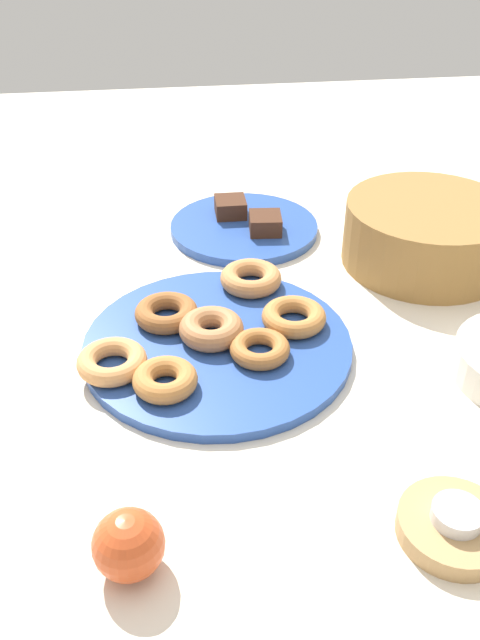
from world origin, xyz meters
TOP-DOWN VIEW (x-y plane):
  - ground_plane at (0.00, 0.00)m, footprint 2.40×2.40m
  - donut_plate at (0.00, 0.00)m, footprint 0.35×0.35m
  - donut_0 at (-0.05, -0.06)m, footprint 0.12×0.12m
  - donut_1 at (0.09, -0.07)m, footprint 0.09×0.09m
  - donut_2 at (-0.02, 0.11)m, footprint 0.12×0.12m
  - donut_3 at (-0.13, 0.06)m, footprint 0.13×0.13m
  - donut_4 at (-0.01, -0.01)m, footprint 0.12×0.12m
  - donut_5 at (0.04, 0.05)m, footprint 0.10×0.10m
  - donut_6 at (0.04, -0.14)m, footprint 0.12×0.12m
  - cake_plate at (-0.33, 0.08)m, footprint 0.25×0.25m
  - brownie_near at (-0.37, 0.06)m, footprint 0.06×0.05m
  - brownie_far at (-0.30, 0.11)m, footprint 0.06×0.06m
  - candle_holder at (0.33, 0.20)m, footprint 0.11×0.11m
  - tealight at (0.33, 0.20)m, footprint 0.05×0.05m
  - basket at (-0.19, 0.35)m, footprint 0.35×0.35m
  - apple at (0.32, -0.11)m, footprint 0.07×0.07m

SIDE VIEW (x-z plane):
  - ground_plane at x=0.00m, z-range 0.00..0.00m
  - donut_plate at x=0.00m, z-range 0.00..0.01m
  - cake_plate at x=-0.33m, z-range 0.00..0.02m
  - candle_holder at x=0.33m, z-range 0.00..0.02m
  - donut_5 at x=0.04m, z-range 0.01..0.04m
  - donut_6 at x=0.04m, z-range 0.01..0.04m
  - donut_2 at x=-0.02m, z-range 0.01..0.04m
  - donut_1 at x=0.09m, z-range 0.01..0.04m
  - donut_0 at x=-0.05m, z-range 0.01..0.04m
  - donut_3 at x=-0.13m, z-range 0.01..0.04m
  - tealight at x=0.33m, z-range 0.02..0.04m
  - donut_4 at x=-0.01m, z-range 0.01..0.04m
  - brownie_near at x=-0.37m, z-range 0.02..0.04m
  - brownie_far at x=-0.30m, z-range 0.02..0.04m
  - apple at x=0.32m, z-range 0.00..0.07m
  - basket at x=-0.19m, z-range 0.00..0.10m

